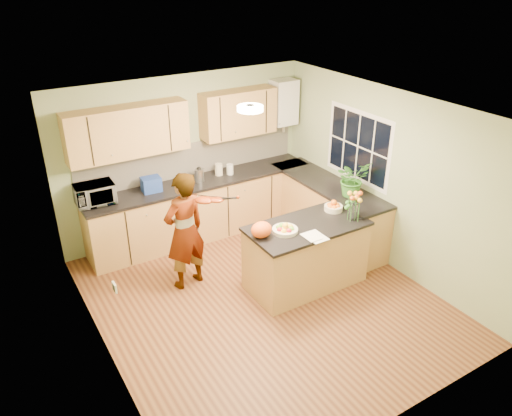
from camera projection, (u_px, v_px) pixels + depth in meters
floor at (263, 299)px, 6.50m from camera, size 4.50×4.50×0.00m
ceiling at (264, 111)px, 5.38m from camera, size 4.00×4.50×0.02m
wall_back at (185, 157)px, 7.65m from camera, size 4.00×0.02×2.50m
wall_front at (405, 318)px, 4.23m from camera, size 4.00×0.02×2.50m
wall_left at (95, 262)px, 5.01m from camera, size 0.02×4.50×2.50m
wall_right at (386, 179)px, 6.87m from camera, size 0.02×4.50×2.50m
back_counter at (202, 208)px, 7.82m from camera, size 3.64×0.62×0.94m
right_counter at (326, 211)px, 7.73m from camera, size 0.62×2.24×0.94m
splashback at (192, 159)px, 7.71m from camera, size 3.60×0.02×0.52m
upper_cabinets at (176, 123)px, 7.17m from camera, size 3.20×0.34×0.70m
boiler at (284, 102)px, 8.04m from camera, size 0.40×0.30×0.86m
window_right at (358, 146)px, 7.19m from camera, size 0.01×1.30×1.05m
light_switch at (115, 287)px, 4.53m from camera, size 0.02×0.09×0.09m
ceiling_lamp at (250, 108)px, 5.63m from camera, size 0.30×0.30×0.07m
peninsula_island at (306, 255)px, 6.62m from camera, size 1.58×0.81×0.90m
fruit_dish at (285, 229)px, 6.24m from camera, size 0.32×0.32×0.11m
orange_bowl at (334, 206)px, 6.76m from camera, size 0.25×0.25×0.14m
flower_vase at (354, 197)px, 6.42m from camera, size 0.26×0.26×0.49m
orange_bag at (261, 230)px, 6.10m from camera, size 0.32×0.29×0.20m
papers at (316, 236)px, 6.14m from camera, size 0.22×0.30×0.01m
violinist at (185, 231)px, 6.45m from camera, size 0.66×0.50×1.63m
violin at (204, 200)px, 6.16m from camera, size 0.61×0.53×0.15m
microwave at (95, 194)px, 6.83m from camera, size 0.54×0.37×0.29m
blue_box at (151, 184)px, 7.21m from camera, size 0.28×0.22×0.22m
kettle at (199, 174)px, 7.54m from camera, size 0.14×0.14×0.27m
jar_cream at (219, 169)px, 7.77m from camera, size 0.15×0.15×0.19m
jar_white at (230, 169)px, 7.80m from camera, size 0.13×0.13×0.16m
potted_plant at (352, 179)px, 7.02m from camera, size 0.48×0.42×0.52m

